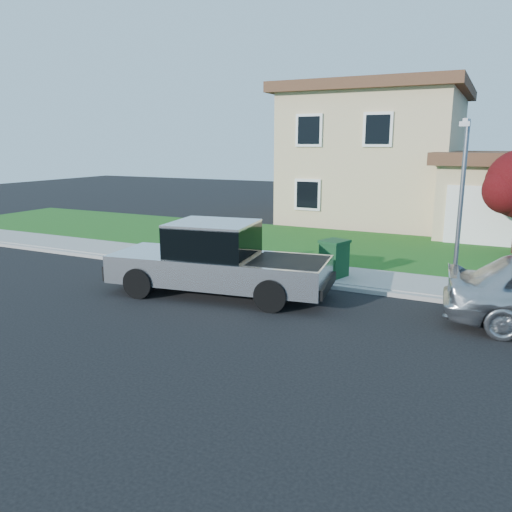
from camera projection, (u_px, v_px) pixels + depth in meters
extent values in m
plane|color=black|center=(216.00, 308.00, 12.40)|extent=(80.00, 80.00, 0.00)
cube|color=gray|center=(296.00, 282.00, 14.50)|extent=(40.00, 0.20, 0.12)
cube|color=gray|center=(309.00, 273.00, 15.46)|extent=(40.00, 2.00, 0.15)
cube|color=#184313|center=(349.00, 247.00, 19.42)|extent=(40.00, 7.00, 0.10)
cube|color=tan|center=(377.00, 159.00, 26.61)|extent=(8.00, 9.00, 6.40)
cube|color=tan|center=(509.00, 200.00, 21.55)|extent=(5.50, 6.00, 3.20)
cube|color=white|center=(509.00, 217.00, 18.98)|extent=(4.60, 0.12, 2.30)
cube|color=#4C2D1E|center=(380.00, 92.00, 25.86)|extent=(8.80, 9.80, 0.50)
cube|color=white|center=(309.00, 130.00, 23.25)|extent=(1.30, 0.10, 1.50)
cube|color=white|center=(378.00, 129.00, 21.88)|extent=(1.30, 0.10, 1.50)
cube|color=black|center=(308.00, 195.00, 23.91)|extent=(1.30, 0.10, 1.50)
cylinder|color=black|center=(139.00, 283.00, 13.13)|extent=(0.85, 0.42, 0.82)
cylinder|color=black|center=(172.00, 266.00, 14.87)|extent=(0.85, 0.42, 0.82)
cylinder|color=black|center=(271.00, 295.00, 12.04)|extent=(0.85, 0.42, 0.82)
cylinder|color=black|center=(290.00, 276.00, 13.78)|extent=(0.85, 0.42, 0.82)
cube|color=silver|center=(219.00, 269.00, 13.36)|extent=(6.03, 2.82, 0.73)
cube|color=black|center=(213.00, 240.00, 13.24)|extent=(2.38, 2.17, 0.87)
cube|color=silver|center=(213.00, 224.00, 13.14)|extent=(2.38, 2.17, 0.08)
cube|color=black|center=(289.00, 262.00, 12.70)|extent=(2.06, 1.97, 0.06)
cube|color=black|center=(124.00, 266.00, 14.28)|extent=(0.39, 1.93, 0.41)
cube|color=black|center=(327.00, 285.00, 12.52)|extent=(0.39, 1.93, 0.25)
cube|color=black|center=(202.00, 235.00, 14.53)|extent=(0.15, 0.24, 0.18)
imported|color=#E3957C|center=(195.00, 251.00, 15.18)|extent=(0.60, 0.41, 1.61)
cylinder|color=tan|center=(194.00, 224.00, 15.00)|extent=(0.43, 0.43, 0.04)
cylinder|color=tan|center=(194.00, 222.00, 14.99)|extent=(0.21, 0.21, 0.15)
sphere|color=#440E10|center=(508.00, 190.00, 17.56)|extent=(1.70, 1.70, 1.70)
cube|color=#0F3A1B|center=(334.00, 260.00, 14.65)|extent=(0.79, 0.86, 1.01)
cube|color=#0F3A1B|center=(335.00, 241.00, 14.53)|extent=(0.87, 0.94, 0.08)
cylinder|color=slate|center=(460.00, 217.00, 12.07)|extent=(0.11, 0.11, 4.49)
cube|color=slate|center=(467.00, 121.00, 11.39)|extent=(0.15, 0.50, 0.11)
cube|color=slate|center=(465.00, 124.00, 11.22)|extent=(0.24, 0.18, 0.11)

